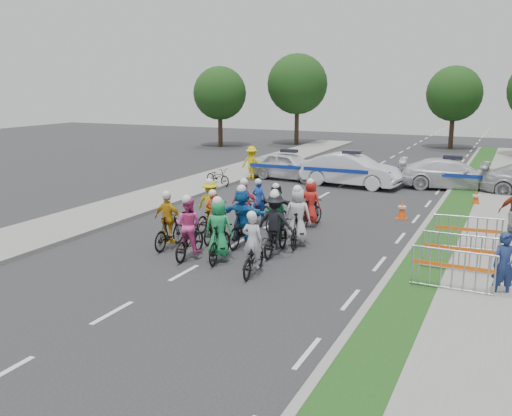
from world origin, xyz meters
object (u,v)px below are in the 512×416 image
at_px(rider_8, 276,221).
at_px(tree_4, 454,94).
at_px(rider_3, 169,226).
at_px(rider_6, 214,224).
at_px(rider_12, 259,208).
at_px(rider_2, 189,234).
at_px(rider_13, 311,208).
at_px(police_car_2, 452,174).
at_px(rider_9, 245,211).
at_px(barrier_1, 459,255).
at_px(rider_7, 298,222).
at_px(police_car_0, 289,166).
at_px(spectator_0, 505,266).
at_px(rider_10, 211,210).
at_px(rider_5, 243,221).
at_px(barrier_2, 467,234).
at_px(rider_0, 253,253).
at_px(cone_0, 402,210).
at_px(tree_3, 297,84).
at_px(parked_bike, 218,177).
at_px(tree_0, 220,93).
at_px(rider_1, 219,236).
at_px(cone_1, 476,198).
at_px(rider_4, 275,230).
at_px(barrier_0, 452,272).
at_px(rider_11, 277,210).
at_px(marshal_hiviz, 252,163).

xyz_separation_m(rider_8, tree_4, (2.06, 29.92, 3.55)).
relative_size(rider_3, rider_6, 1.05).
bearing_deg(rider_12, rider_2, 88.32).
bearing_deg(rider_13, police_car_2, -101.43).
bearing_deg(rider_9, barrier_1, 165.72).
xyz_separation_m(rider_3, rider_7, (3.50, 1.93, 0.05)).
relative_size(police_car_2, tree_4, 0.78).
relative_size(police_car_0, police_car_2, 0.85).
bearing_deg(spectator_0, tree_4, 77.19).
bearing_deg(rider_10, rider_5, 148.88).
height_order(rider_6, barrier_2, rider_6).
bearing_deg(rider_0, rider_13, -94.49).
xyz_separation_m(rider_2, rider_7, (2.45, 2.47, 0.06)).
height_order(rider_2, police_car_2, rider_2).
bearing_deg(police_car_0, barrier_1, -133.86).
distance_m(cone_0, tree_3, 27.01).
distance_m(parked_bike, tree_0, 18.32).
distance_m(rider_7, rider_9, 2.42).
bearing_deg(parked_bike, rider_13, -109.42).
bearing_deg(tree_4, barrier_2, -82.68).
bearing_deg(rider_8, parked_bike, -59.27).
height_order(rider_5, rider_6, rider_5).
height_order(rider_1, cone_0, rider_1).
bearing_deg(cone_1, barrier_2, -88.01).
xyz_separation_m(rider_0, barrier_2, (4.99, 4.47, -0.02)).
xyz_separation_m(rider_8, cone_1, (5.51, 8.20, -0.30)).
xyz_separation_m(rider_8, parked_bike, (-6.54, 8.08, -0.20)).
bearing_deg(tree_0, cone_1, -37.53).
height_order(rider_9, police_car_0, rider_9).
relative_size(police_car_2, tree_3, 0.67).
xyz_separation_m(police_car_0, police_car_2, (8.12, 0.77, -0.00)).
distance_m(barrier_2, cone_1, 7.08).
height_order(rider_13, police_car_0, rider_13).
bearing_deg(rider_9, rider_8, 156.81).
height_order(rider_0, police_car_0, rider_0).
bearing_deg(rider_6, rider_12, -102.09).
distance_m(rider_1, rider_13, 5.00).
xyz_separation_m(rider_4, barrier_2, (5.16, 2.56, -0.19)).
height_order(rider_13, tree_3, tree_3).
bearing_deg(barrier_2, parked_bike, 150.53).
bearing_deg(tree_0, barrier_2, -47.75).
distance_m(rider_4, rider_7, 1.14).
bearing_deg(rider_6, tree_0, -67.60).
bearing_deg(barrier_0, tree_3, 117.14).
relative_size(rider_4, tree_0, 0.31).
xyz_separation_m(rider_11, marshal_hiviz, (-5.37, 9.35, 0.15)).
distance_m(rider_0, rider_10, 4.91).
xyz_separation_m(rider_1, rider_10, (-1.97, 3.03, -0.03)).
xyz_separation_m(rider_0, cone_0, (2.39, 8.08, -0.24)).
bearing_deg(rider_3, rider_10, -93.97).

